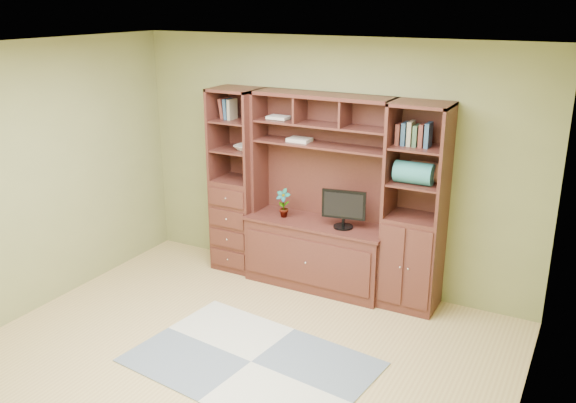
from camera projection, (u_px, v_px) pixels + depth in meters
The scene contains 11 objects.
room at pixel (223, 221), 4.73m from camera, with size 4.60×4.10×2.64m.
center_hutch at pixel (317, 195), 6.28m from camera, with size 1.54×0.53×2.05m, color #461E18.
left_tower at pixel (237, 181), 6.75m from camera, with size 0.50×0.45×2.05m, color #461E18.
right_tower at pixel (415, 209), 5.85m from camera, with size 0.55×0.45×2.05m, color #461E18.
rug at pixel (251, 362), 5.18m from camera, with size 1.97×1.32×0.01m, color #969B9B.
monitor at pixel (344, 202), 6.11m from camera, with size 0.45×0.20×0.55m, color black.
orchid at pixel (283, 203), 6.46m from camera, with size 0.16×0.11×0.31m, color #A74E38.
magazines at pixel (300, 140), 6.29m from camera, with size 0.24×0.17×0.04m, color #B7AD9C.
bowl at pixel (245, 147), 6.58m from camera, with size 0.22×0.22×0.05m, color silver.
blanket_teal at pixel (414, 173), 5.70m from camera, with size 0.36×0.21×0.21m, color #2D7673.
blanket_red at pixel (429, 172), 5.77m from camera, with size 0.35×0.19×0.19m, color brown.
Camera 1 is at (2.53, -3.68, 2.94)m, focal length 38.00 mm.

